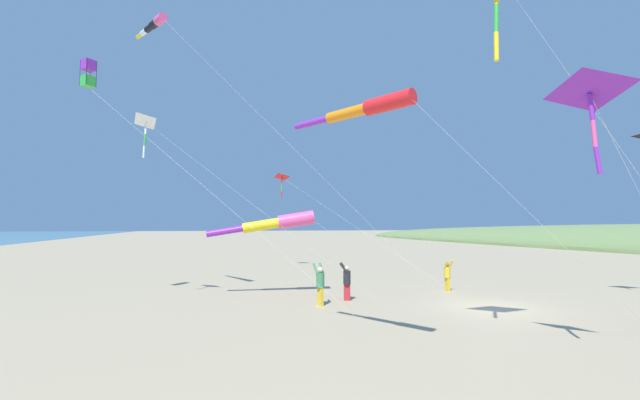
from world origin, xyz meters
name	(u,v)px	position (x,y,z in m)	size (l,w,h in m)	color
ground_plane	(493,308)	(0.00, 0.00, 0.00)	(600.00, 600.00, 0.00)	tan
person_adult_flyer	(320,282)	(-6.99, 2.86, 1.03)	(0.51, 0.62, 1.89)	gold
person_child_green_jacket	(447,274)	(0.92, 4.45, 0.94)	(0.41, 0.52, 1.73)	gold
person_child_grey_jacket	(347,280)	(-5.40, 3.62, 0.99)	(0.65, 0.59, 1.82)	#B72833
kite_windsock_magenta_far_left	(366,109)	(-8.11, -4.51, 6.83)	(11.35, 3.96, 7.07)	red
kite_delta_white_trailing	(283,177)	(-4.83, 19.74, 7.83)	(7.14, 15.18, 8.19)	red
kite_box_long_streamer_right	(89,74)	(-17.35, 6.80, 10.83)	(11.35, 6.92, 11.50)	purple
kite_delta_red_high_left	(590,93)	(-2.81, -6.98, 7.05)	(6.18, 1.80, 7.55)	purple
kite_delta_small_distant	(147,122)	(-14.68, 6.34, 8.58)	(11.40, 4.06, 8.98)	white
kite_windsock_orange_high_right	(277,223)	(-8.25, 6.19, 3.73)	(10.94, 1.67, 4.40)	#EF4C93
kite_windsock_green_low_center	(154,25)	(-14.52, 6.50, 13.54)	(14.89, 6.30, 13.87)	#EF4C93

